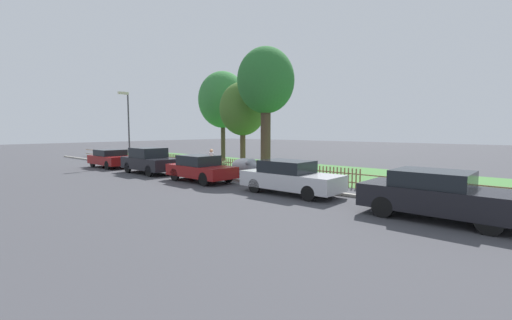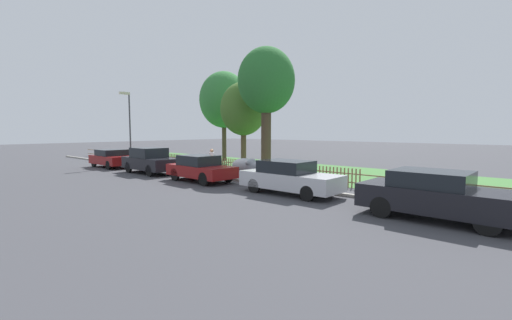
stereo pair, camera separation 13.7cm
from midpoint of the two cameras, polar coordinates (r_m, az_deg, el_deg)
name	(u,v)px [view 1 (the left image)]	position (r m, az deg, el deg)	size (l,w,h in m)	color
ground_plane	(214,178)	(18.95, -7.18, -3.03)	(120.00, 120.00, 0.00)	#424247
kerb_stone	(216,177)	(19.01, -6.96, -2.82)	(43.92, 0.20, 0.12)	#9E998E
grass_strip	(283,168)	(23.51, 4.35, -1.42)	(43.92, 8.37, 0.01)	#477F3D
park_fence	(241,167)	(20.32, -2.78, -1.17)	(43.92, 0.05, 0.90)	olive
parked_car_silver_hatchback	(112,158)	(26.17, -23.08, 0.27)	(3.73, 1.87, 1.26)	maroon
parked_car_black_saloon	(150,161)	(21.76, -17.47, -0.10)	(4.18, 1.89, 1.56)	black
parked_car_navy_estate	(200,168)	(17.74, -9.49, -1.35)	(3.95, 1.79, 1.35)	maroon
parked_car_red_compact	(290,177)	(14.20, 5.40, -2.87)	(4.30, 1.69, 1.39)	#BCBCC1
parked_car_white_van	(438,195)	(11.46, 27.74, -5.13)	(4.36, 1.88, 1.45)	black
covered_motorcycle	(245,166)	(18.75, -2.00, -1.01)	(1.94, 0.90, 1.10)	black
tree_nearest_kerb	(223,100)	(29.52, -5.70, 9.93)	(4.13, 4.13, 7.56)	#473828
tree_behind_motorcycle	(243,109)	(24.51, -2.40, 8.46)	(3.29, 3.29, 6.03)	brown
tree_mid_park	(266,82)	(21.58, 1.45, 12.84)	(3.53, 3.53, 7.72)	#473828
pedestrian_near_fence	(212,160)	(20.00, -7.61, -0.08)	(0.44, 0.44, 1.55)	#7F6B51
street_lamp	(127,119)	(27.30, -20.81, 6.37)	(0.20, 0.79, 5.42)	#47474C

